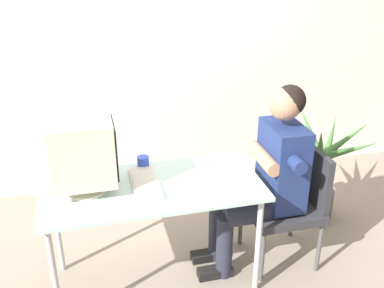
# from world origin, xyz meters

# --- Properties ---
(ground_plane) EXTENTS (12.00, 12.00, 0.00)m
(ground_plane) POSITION_xyz_m (0.00, 0.00, 0.00)
(ground_plane) COLOR gray
(wall_back) EXTENTS (8.00, 0.10, 3.00)m
(wall_back) POSITION_xyz_m (0.30, 1.40, 1.50)
(wall_back) COLOR silver
(wall_back) RESTS_ON ground_plane
(desk) EXTENTS (1.34, 0.63, 0.73)m
(desk) POSITION_xyz_m (0.00, 0.00, 0.66)
(desk) COLOR #B7B7BC
(desk) RESTS_ON ground_plane
(crt_monitor) EXTENTS (0.36, 0.33, 0.45)m
(crt_monitor) POSITION_xyz_m (-0.38, 0.04, 0.98)
(crt_monitor) COLOR beige
(crt_monitor) RESTS_ON desk
(keyboard) EXTENTS (0.16, 0.41, 0.03)m
(keyboard) POSITION_xyz_m (-0.04, 0.01, 0.74)
(keyboard) COLOR silver
(keyboard) RESTS_ON desk
(office_chair) EXTENTS (0.47, 0.47, 0.83)m
(office_chair) POSITION_xyz_m (0.95, 0.02, 0.47)
(office_chair) COLOR #4C4C51
(office_chair) RESTS_ON ground_plane
(person_seated) EXTENTS (0.70, 0.57, 1.29)m
(person_seated) POSITION_xyz_m (0.76, 0.02, 0.70)
(person_seated) COLOR navy
(person_seated) RESTS_ON ground_plane
(potted_plant) EXTENTS (0.78, 0.76, 0.91)m
(potted_plant) POSITION_xyz_m (1.40, 0.43, 0.42)
(potted_plant) COLOR #4C4C51
(potted_plant) RESTS_ON ground_plane
(desk_mug) EXTENTS (0.08, 0.09, 0.09)m
(desk_mug) POSITION_xyz_m (-0.02, 0.23, 0.77)
(desk_mug) COLOR blue
(desk_mug) RESTS_ON desk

